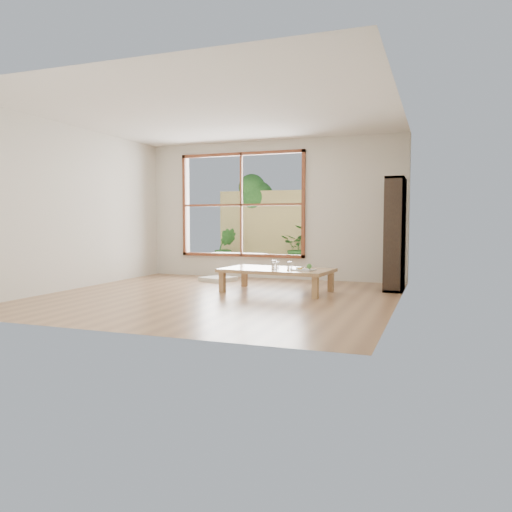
% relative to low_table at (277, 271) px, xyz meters
% --- Properties ---
extents(ground, '(5.00, 5.00, 0.00)m').
position_rel_low_table_xyz_m(ground, '(-0.67, -0.71, -0.32)').
color(ground, '#A37951').
rests_on(ground, ground).
extents(low_table, '(1.73, 1.07, 0.36)m').
position_rel_low_table_xyz_m(low_table, '(0.00, 0.00, 0.00)').
color(low_table, '#A77F51').
rests_on(low_table, ground).
extents(floor_cushion, '(0.65, 0.65, 0.07)m').
position_rel_low_table_xyz_m(floor_cushion, '(-1.44, 0.98, -0.28)').
color(floor_cushion, beige).
rests_on(floor_cushion, ground).
extents(bookshelf, '(0.28, 0.79, 1.76)m').
position_rel_low_table_xyz_m(bookshelf, '(1.67, 0.87, 0.56)').
color(bookshelf, '#32261C').
rests_on(bookshelf, ground).
extents(glass_tall, '(0.07, 0.07, 0.14)m').
position_rel_low_table_xyz_m(glass_tall, '(-0.00, -0.14, 0.11)').
color(glass_tall, silver).
rests_on(glass_tall, low_table).
extents(glass_mid, '(0.07, 0.07, 0.11)m').
position_rel_low_table_xyz_m(glass_mid, '(0.19, 0.04, 0.10)').
color(glass_mid, silver).
rests_on(glass_mid, low_table).
extents(glass_short, '(0.07, 0.07, 0.09)m').
position_rel_low_table_xyz_m(glass_short, '(-0.06, 0.15, 0.09)').
color(glass_short, silver).
rests_on(glass_short, low_table).
extents(glass_small, '(0.07, 0.07, 0.09)m').
position_rel_low_table_xyz_m(glass_small, '(-0.05, 0.03, 0.09)').
color(glass_small, silver).
rests_on(glass_small, low_table).
extents(food_tray, '(0.36, 0.30, 0.10)m').
position_rel_low_table_xyz_m(food_tray, '(0.47, -0.12, 0.07)').
color(food_tray, white).
rests_on(food_tray, low_table).
extents(deck, '(2.80, 2.00, 0.05)m').
position_rel_low_table_xyz_m(deck, '(-1.27, 2.85, -0.32)').
color(deck, '#3C322B').
rests_on(deck, ground).
extents(garden_bench, '(1.21, 0.37, 0.38)m').
position_rel_low_table_xyz_m(garden_bench, '(-1.70, 2.62, 0.03)').
color(garden_bench, '#32261C').
rests_on(garden_bench, deck).
extents(bamboo_fence, '(2.80, 0.06, 1.80)m').
position_rel_low_table_xyz_m(bamboo_fence, '(-1.27, 3.85, 0.58)').
color(bamboo_fence, tan).
rests_on(bamboo_fence, ground).
extents(shrub_right, '(0.92, 0.81, 0.97)m').
position_rel_low_table_xyz_m(shrub_right, '(-0.53, 3.49, 0.19)').
color(shrub_right, '#2F6625').
rests_on(shrub_right, deck).
extents(shrub_left, '(0.61, 0.56, 0.90)m').
position_rel_low_table_xyz_m(shrub_left, '(-2.32, 3.30, 0.16)').
color(shrub_left, '#2F6625').
rests_on(shrub_left, deck).
extents(garden_tree, '(1.04, 0.85, 2.22)m').
position_rel_low_table_xyz_m(garden_tree, '(-1.94, 4.15, 1.31)').
color(garden_tree, '#4C3D2D').
rests_on(garden_tree, ground).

